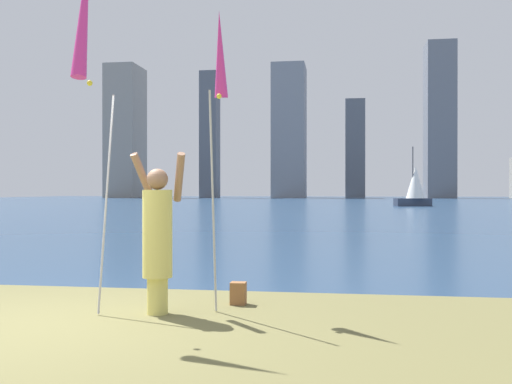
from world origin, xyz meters
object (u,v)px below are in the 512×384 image
(kite_flag_left, at_px, (85,15))
(sailboat_0, at_px, (415,187))
(kite_flag_right, at_px, (220,62))
(person, at_px, (158,234))
(bag, at_px, (238,293))

(kite_flag_left, height_order, sailboat_0, sailboat_0)
(kite_flag_left, bearing_deg, sailboat_0, 78.82)
(kite_flag_right, bearing_deg, sailboat_0, 80.16)
(kite_flag_right, bearing_deg, kite_flag_left, -143.84)
(person, bearing_deg, bag, 57.05)
(kite_flag_right, height_order, sailboat_0, sailboat_0)
(person, xyz_separation_m, kite_flag_left, (-0.62, -0.50, 2.33))
(person, relative_size, kite_flag_left, 0.45)
(person, bearing_deg, kite_flag_left, -123.26)
(kite_flag_right, height_order, bag, kite_flag_right)
(person, bearing_deg, sailboat_0, 97.37)
(sailboat_0, bearing_deg, bag, -99.67)
(kite_flag_left, relative_size, bag, 15.05)
(kite_flag_left, xyz_separation_m, kite_flag_right, (1.25, 0.91, -0.34))
(sailboat_0, bearing_deg, kite_flag_right, -99.84)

